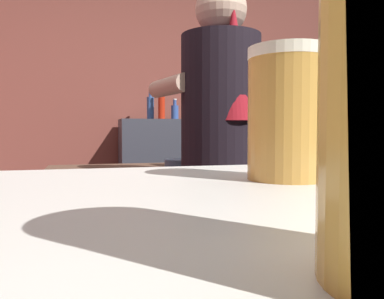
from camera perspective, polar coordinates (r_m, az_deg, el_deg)
wall_back at (r=3.51m, az=-7.16°, el=6.58°), size 5.20×0.10×2.70m
prep_counter at (r=2.30m, az=7.19°, el=-13.78°), size 2.10×0.60×0.92m
back_shelf at (r=3.30m, az=-3.37°, el=-6.16°), size 0.81×0.36×1.21m
bartender at (r=1.68m, az=4.29°, el=-0.82°), size 0.47×0.54×1.74m
knife_block at (r=2.46m, az=18.33°, el=0.54°), size 0.10×0.08×0.27m
mixing_bowl at (r=2.05m, az=-1.77°, el=-2.07°), size 0.16×0.16×0.04m
chefs_knife at (r=2.17m, az=7.64°, el=-2.31°), size 0.24×0.05×0.01m
pint_glass_far at (r=0.37m, az=13.79°, el=5.03°), size 0.07×0.07×0.12m
bottle_vinegar at (r=3.34m, az=-2.53°, el=5.53°), size 0.06×0.06×0.18m
bottle_soy at (r=3.26m, az=-6.09°, el=6.21°), size 0.06×0.06×0.27m
bottle_hot_sauce at (r=3.18m, az=-4.47°, el=6.25°), size 0.06×0.06×0.26m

